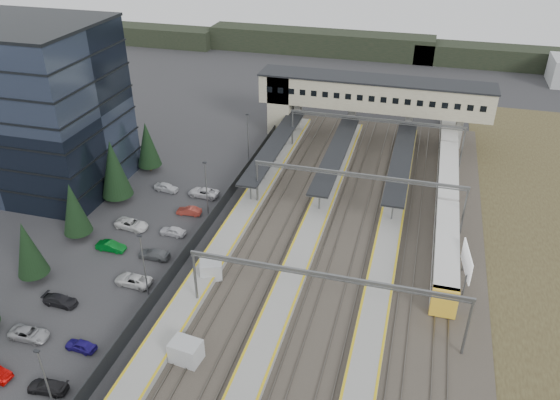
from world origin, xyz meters
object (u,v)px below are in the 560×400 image
(relay_cabin_near, at_px, (186,352))
(relay_cabin_far, at_px, (211,270))
(office_building, at_px, (27,107))
(billboard, at_px, (467,262))
(footbridge, at_px, (357,95))
(train, at_px, (447,179))

(relay_cabin_near, xyz_separation_m, relay_cabin_far, (-2.46, 12.66, -0.06))
(office_building, bearing_deg, relay_cabin_near, -37.66)
(billboard, bearing_deg, relay_cabin_near, -143.11)
(footbridge, xyz_separation_m, billboard, (18.52, -38.49, -4.87))
(footbridge, distance_m, billboard, 42.99)
(relay_cabin_near, xyz_separation_m, footbridge, (7.44, 57.98, 6.72))
(office_building, relative_size, train, 0.42)
(train, bearing_deg, office_building, -167.17)
(relay_cabin_near, height_order, relay_cabin_far, relay_cabin_near)
(billboard, bearing_deg, footbridge, 115.69)
(relay_cabin_near, xyz_separation_m, billboard, (25.96, 19.49, 1.85))
(office_building, distance_m, footbridge, 53.18)
(office_building, height_order, footbridge, office_building)
(footbridge, height_order, billboard, footbridge)
(office_building, bearing_deg, footbridge, 34.47)
(office_building, bearing_deg, train, 12.83)
(relay_cabin_near, height_order, train, train)
(relay_cabin_near, height_order, footbridge, footbridge)
(office_building, height_order, train, office_building)
(train, distance_m, billboard, 22.29)
(train, bearing_deg, relay_cabin_far, -132.11)
(relay_cabin_near, bearing_deg, office_building, 142.34)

